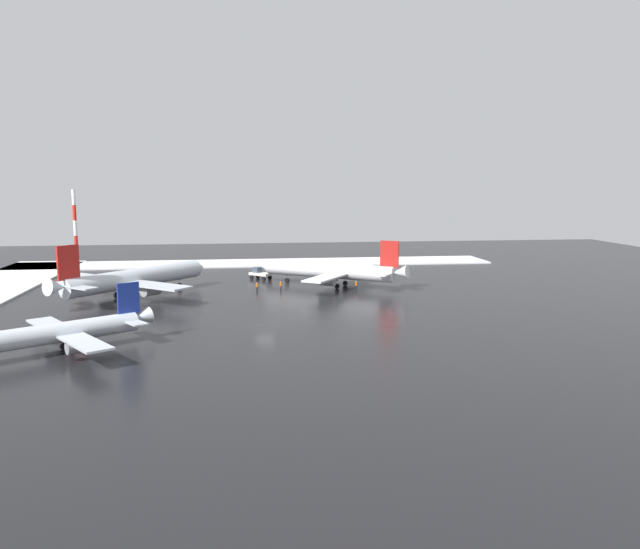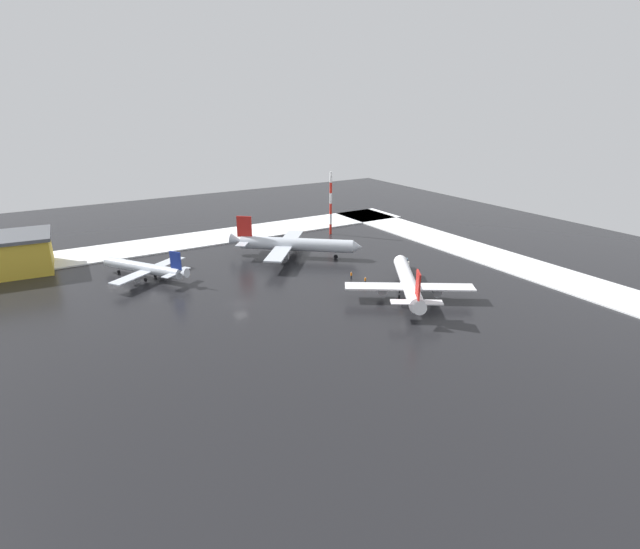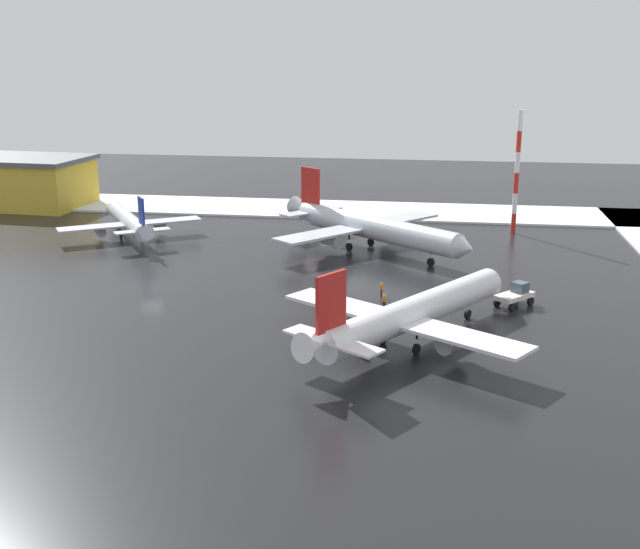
{
  "view_description": "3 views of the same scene",
  "coord_description": "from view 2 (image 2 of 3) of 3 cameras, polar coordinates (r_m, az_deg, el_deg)",
  "views": [
    {
      "loc": [
        85.97,
        -3.09,
        19.66
      ],
      "look_at": [
        -11.58,
        9.28,
        5.21
      ],
      "focal_mm": 35.0,
      "sensor_mm": 36.0,
      "label": 1
    },
    {
      "loc": [
        33.6,
        85.78,
        38.26
      ],
      "look_at": [
        -14.51,
        6.43,
        5.41
      ],
      "focal_mm": 28.0,
      "sensor_mm": 36.0,
      "label": 2
    },
    {
      "loc": [
        -33.13,
        85.5,
        26.5
      ],
      "look_at": [
        -20.38,
        2.84,
        3.22
      ],
      "focal_mm": 45.0,
      "sensor_mm": 36.0,
      "label": 3
    }
  ],
  "objects": [
    {
      "name": "ground_plane",
      "position": [
        99.76,
        -9.09,
        -3.32
      ],
      "size": [
        240.0,
        240.0,
        0.0
      ],
      "primitive_type": "plane",
      "color": "black"
    },
    {
      "name": "snow_bank_far",
      "position": [
        144.98,
        -16.73,
        3.42
      ],
      "size": [
        152.0,
        16.0,
        0.33
      ],
      "primitive_type": "cube",
      "color": "white",
      "rests_on": "ground_plane"
    },
    {
      "name": "snow_bank_left",
      "position": [
        137.59,
        17.59,
        2.49
      ],
      "size": [
        14.0,
        116.0,
        0.33
      ],
      "primitive_type": "cube",
      "color": "white",
      "rests_on": "ground_plane"
    },
    {
      "name": "airplane_parked_portside",
      "position": [
        102.58,
        10.05,
        -0.89
      ],
      "size": [
        23.59,
        27.47,
        9.26
      ],
      "rotation": [
        0.0,
        0.0,
        4.13
      ],
      "color": "white",
      "rests_on": "ground_plane"
    },
    {
      "name": "airplane_foreground_jet",
      "position": [
        118.16,
        -19.45,
        0.71
      ],
      "size": [
        18.91,
        22.0,
        7.45
      ],
      "rotation": [
        0.0,
        0.0,
        5.3
      ],
      "color": "silver",
      "rests_on": "ground_plane"
    },
    {
      "name": "airplane_far_rear",
      "position": [
        126.71,
        -3.09,
        3.48
      ],
      "size": [
        28.31,
        25.89,
        10.17
      ],
      "rotation": [
        0.0,
        0.0,
        2.45
      ],
      "color": "silver",
      "rests_on": "ground_plane"
    },
    {
      "name": "pushback_tug",
      "position": [
        119.42,
        9.62,
        1.17
      ],
      "size": [
        4.7,
        4.9,
        2.5
      ],
      "rotation": [
        0.0,
        0.0,
        3.99
      ],
      "color": "silver",
      "rests_on": "ground_plane"
    },
    {
      "name": "ground_crew_beside_wing",
      "position": [
        108.68,
        5.19,
        -0.66
      ],
      "size": [
        0.36,
        0.36,
        1.71
      ],
      "rotation": [
        0.0,
        0.0,
        5.27
      ],
      "color": "black",
      "rests_on": "ground_plane"
    },
    {
      "name": "ground_crew_mid_apron",
      "position": [
        97.83,
        9.36,
        -3.19
      ],
      "size": [
        0.36,
        0.36,
        1.71
      ],
      "rotation": [
        0.0,
        0.0,
        2.7
      ],
      "color": "black",
      "rests_on": "ground_plane"
    },
    {
      "name": "ground_crew_near_tug",
      "position": [
        111.67,
        3.59,
        -0.05
      ],
      "size": [
        0.36,
        0.36,
        1.71
      ],
      "rotation": [
        0.0,
        0.0,
        3.41
      ],
      "color": "black",
      "rests_on": "ground_plane"
    },
    {
      "name": "antenna_mast",
      "position": [
        147.3,
        1.24,
        8.11
      ],
      "size": [
        0.7,
        0.7,
        18.41
      ],
      "color": "red",
      "rests_on": "ground_plane"
    }
  ]
}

